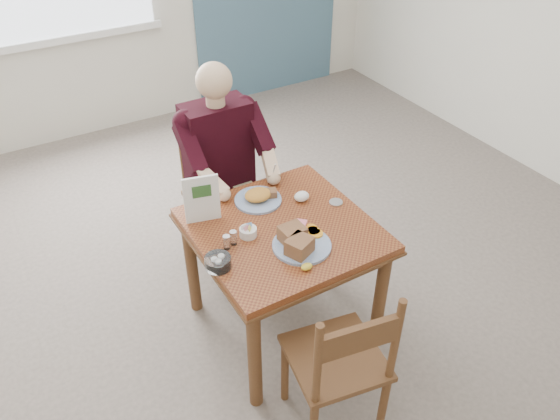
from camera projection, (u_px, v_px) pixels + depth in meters
floor at (282, 323)px, 3.31m from camera, size 6.00×6.00×0.00m
lemon_wedge at (307, 267)px, 2.59m from camera, size 0.06×0.04×0.03m
napkin at (302, 196)px, 3.03m from camera, size 0.11×0.10×0.05m
metal_dish at (336, 202)px, 3.02m from camera, size 0.08×0.08×0.01m
table at (283, 243)px, 2.92m from camera, size 0.92×0.92×0.75m
chair_far at (220, 194)px, 3.57m from camera, size 0.42×0.42×0.95m
chair_near at (340, 363)px, 2.49m from camera, size 0.49×0.49×0.95m
diner at (223, 156)px, 3.31m from camera, size 0.53×0.56×1.39m
near_plate at (299, 241)px, 2.70m from camera, size 0.37×0.37×0.10m
far_plate at (259, 197)px, 3.03m from camera, size 0.34×0.34×0.07m
caddy at (248, 232)px, 2.78m from camera, size 0.11×0.11×0.07m
shakers at (230, 240)px, 2.71m from camera, size 0.09×0.06×0.08m
creamer at (218, 262)px, 2.59m from camera, size 0.16×0.16×0.06m
menu at (202, 199)px, 2.82m from camera, size 0.18×0.06×0.27m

